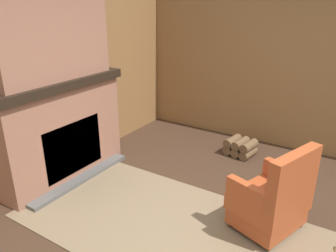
# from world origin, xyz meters

# --- Properties ---
(ground_plane) EXTENTS (14.00, 14.00, 0.00)m
(ground_plane) POSITION_xyz_m (0.00, 0.00, 0.00)
(ground_plane) COLOR #3D281C
(wood_panel_wall_left) EXTENTS (0.06, 5.77, 2.65)m
(wood_panel_wall_left) POSITION_xyz_m (-2.62, 0.00, 1.32)
(wood_panel_wall_left) COLOR olive
(wood_panel_wall_left) RESTS_ON ground
(wood_panel_wall_back) EXTENTS (5.77, 0.09, 2.65)m
(wood_panel_wall_back) POSITION_xyz_m (0.02, 2.62, 1.32)
(wood_panel_wall_back) COLOR olive
(wood_panel_wall_back) RESTS_ON ground
(fireplace_hearth) EXTENTS (0.64, 1.89, 1.36)m
(fireplace_hearth) POSITION_xyz_m (-2.36, 0.00, 0.67)
(fireplace_hearth) COLOR #93604C
(fireplace_hearth) RESTS_ON ground
(chimney_breast) EXTENTS (0.38, 1.57, 1.27)m
(chimney_breast) POSITION_xyz_m (-2.37, 0.00, 1.99)
(chimney_breast) COLOR #93604C
(chimney_breast) RESTS_ON fireplace_hearth
(area_rug) EXTENTS (3.75, 1.68, 0.01)m
(area_rug) POSITION_xyz_m (-0.37, -0.17, 0.01)
(area_rug) COLOR #7A664C
(area_rug) RESTS_ON ground
(armchair) EXTENTS (0.78, 0.86, 0.97)m
(armchair) POSITION_xyz_m (0.34, 0.36, 0.36)
(armchair) COLOR #A84723
(armchair) RESTS_ON ground
(firewood_stack) EXTENTS (0.48, 0.41, 0.26)m
(firewood_stack) POSITION_xyz_m (-0.57, 1.90, 0.13)
(firewood_stack) COLOR brown
(firewood_stack) RESTS_ON ground
(oil_lamp_vase) EXTENTS (0.11, 0.11, 0.26)m
(oil_lamp_vase) POSITION_xyz_m (-2.41, -0.65, 1.45)
(oil_lamp_vase) COLOR #47708E
(oil_lamp_vase) RESTS_ON fireplace_hearth
(storage_case) EXTENTS (0.17, 0.24, 0.14)m
(storage_case) POSITION_xyz_m (-2.41, 0.64, 1.42)
(storage_case) COLOR brown
(storage_case) RESTS_ON fireplace_hearth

